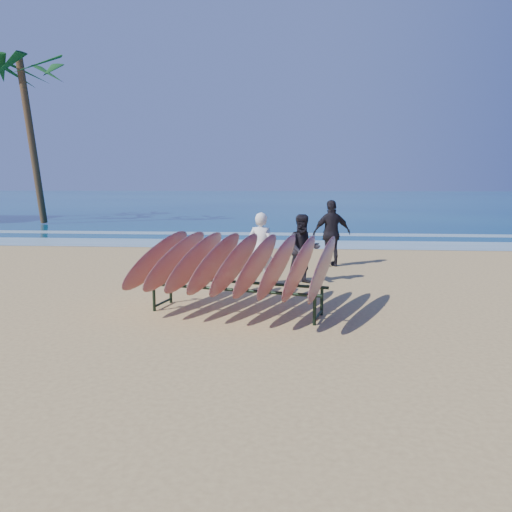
{
  "coord_description": "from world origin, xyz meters",
  "views": [
    {
      "loc": [
        0.75,
        -8.45,
        2.36
      ],
      "look_at": [
        0.0,
        0.8,
        0.95
      ],
      "focal_mm": 35.0,
      "sensor_mm": 36.0,
      "label": 1
    }
  ],
  "objects_px": {
    "surfboard_rack": "(236,263)",
    "palm_mid": "(27,72)",
    "person_dark_a": "(303,249)",
    "person_white": "(261,249)",
    "person_dark_b": "(332,233)"
  },
  "relations": [
    {
      "from": "surfboard_rack",
      "to": "palm_mid",
      "type": "height_order",
      "value": "palm_mid"
    },
    {
      "from": "palm_mid",
      "to": "person_dark_a",
      "type": "bearing_deg",
      "value": -45.46
    },
    {
      "from": "person_dark_a",
      "to": "palm_mid",
      "type": "relative_size",
      "value": 0.18
    },
    {
      "from": "person_white",
      "to": "person_dark_a",
      "type": "distance_m",
      "value": 0.98
    },
    {
      "from": "person_white",
      "to": "palm_mid",
      "type": "xyz_separation_m",
      "value": [
        -13.02,
        14.43,
        7.01
      ]
    },
    {
      "from": "person_white",
      "to": "person_dark_b",
      "type": "height_order",
      "value": "person_dark_b"
    },
    {
      "from": "surfboard_rack",
      "to": "person_white",
      "type": "distance_m",
      "value": 2.48
    },
    {
      "from": "person_white",
      "to": "person_dark_a",
      "type": "relative_size",
      "value": 1.03
    },
    {
      "from": "person_dark_a",
      "to": "palm_mid",
      "type": "height_order",
      "value": "palm_mid"
    },
    {
      "from": "surfboard_rack",
      "to": "palm_mid",
      "type": "xyz_separation_m",
      "value": [
        -12.75,
        16.89,
        6.92
      ]
    },
    {
      "from": "surfboard_rack",
      "to": "person_dark_b",
      "type": "distance_m",
      "value": 5.5
    },
    {
      "from": "person_dark_b",
      "to": "palm_mid",
      "type": "xyz_separation_m",
      "value": [
        -14.78,
        11.77,
        6.92
      ]
    },
    {
      "from": "surfboard_rack",
      "to": "person_white",
      "type": "height_order",
      "value": "person_white"
    },
    {
      "from": "palm_mid",
      "to": "person_white",
      "type": "bearing_deg",
      "value": -47.94
    },
    {
      "from": "surfboard_rack",
      "to": "person_dark_b",
      "type": "relative_size",
      "value": 2.01
    }
  ]
}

